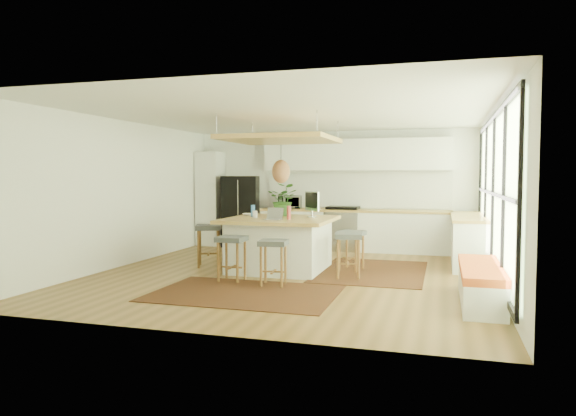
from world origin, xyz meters
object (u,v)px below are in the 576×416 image
(fridge, at_px, (241,207))
(island, at_px, (280,244))
(stool_near_left, at_px, (232,259))
(island_plant, at_px, (284,203))
(stool_right_back, at_px, (351,250))
(monitor, at_px, (312,203))
(stool_right_front, at_px, (348,256))
(stool_left_side, at_px, (209,247))
(laptop, at_px, (272,213))
(stool_near_right, at_px, (273,263))
(microwave, at_px, (290,200))

(fridge, distance_m, island, 3.37)
(stool_near_left, relative_size, island_plant, 1.17)
(stool_right_back, bearing_deg, monitor, -178.86)
(stool_right_front, relative_size, stool_left_side, 0.95)
(fridge, relative_size, stool_right_front, 2.27)
(monitor, bearing_deg, laptop, -73.82)
(stool_near_left, relative_size, laptop, 2.24)
(stool_right_front, relative_size, island_plant, 1.21)
(stool_right_front, height_order, stool_right_back, stool_right_front)
(fridge, height_order, stool_left_side, fridge)
(laptop, bearing_deg, stool_left_side, 170.61)
(stool_near_left, distance_m, stool_near_right, 0.77)
(stool_near_right, relative_size, stool_right_back, 1.00)
(island, relative_size, stool_near_left, 2.59)
(stool_near_left, bearing_deg, island_plant, 76.98)
(stool_near_left, relative_size, microwave, 1.33)
(stool_right_front, height_order, laptop, laptop)
(stool_near_left, bearing_deg, monitor, 56.94)
(stool_right_back, distance_m, island_plant, 1.53)
(stool_near_right, xyz_separation_m, stool_left_side, (-1.68, 1.30, 0.00))
(fridge, height_order, island, fridge)
(monitor, bearing_deg, stool_left_side, -121.60)
(microwave, bearing_deg, fridge, 165.37)
(fridge, xyz_separation_m, stool_right_back, (3.08, -2.48, -0.57))
(stool_near_left, height_order, stool_right_back, stool_near_left)
(stool_left_side, bearing_deg, island, 1.69)
(laptop, xyz_separation_m, monitor, (0.49, 0.78, 0.14))
(stool_right_back, bearing_deg, fridge, 141.09)
(monitor, bearing_deg, fridge, -178.06)
(monitor, bearing_deg, stool_near_left, -74.51)
(stool_right_front, xyz_separation_m, microwave, (-1.91, 3.15, 0.75))
(microwave, distance_m, island_plant, 2.39)
(fridge, height_order, island_plant, fridge)
(island, distance_m, stool_near_left, 1.26)
(island, bearing_deg, island_plant, 98.25)
(stool_right_back, height_order, monitor, monitor)
(laptop, bearing_deg, monitor, 66.29)
(fridge, xyz_separation_m, monitor, (2.36, -2.50, 0.26))
(island, bearing_deg, monitor, 29.18)
(island, distance_m, laptop, 0.76)
(stool_near_left, relative_size, stool_left_side, 0.92)
(stool_left_side, xyz_separation_m, microwave, (0.74, 2.81, 0.75))
(stool_right_back, distance_m, monitor, 1.10)
(island, xyz_separation_m, stool_near_right, (0.31, -1.34, -0.11))
(fridge, distance_m, stool_near_left, 4.24)
(stool_near_left, distance_m, stool_left_side, 1.47)
(fridge, bearing_deg, laptop, -71.02)
(stool_near_right, height_order, laptop, laptop)
(island, relative_size, microwave, 3.44)
(microwave, bearing_deg, stool_right_back, -67.08)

